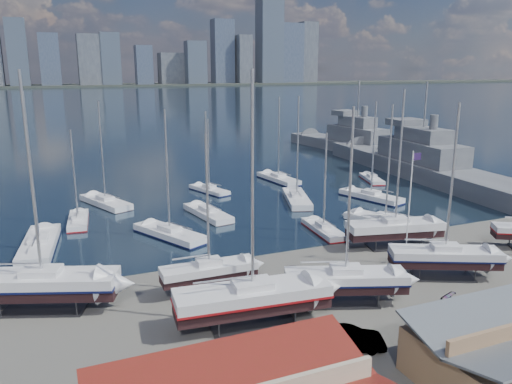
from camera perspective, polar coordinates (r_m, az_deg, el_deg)
name	(u,v)px	position (r m, az deg, el deg)	size (l,w,h in m)	color
ground	(365,283)	(47.35, 12.41, -10.08)	(1400.00, 1400.00, 0.00)	#605E59
water	(86,100)	(346.50, -18.88, 9.96)	(1400.00, 600.00, 0.40)	#1B3140
far_shore	(66,86)	(605.82, -20.85, 11.28)	(1400.00, 80.00, 2.20)	#2D332D
skyline	(56,50)	(599.38, -21.91, 14.82)	(639.14, 43.80, 107.69)	#475166
sailboat_cradle_0	(43,284)	(44.06, -23.19, -9.64)	(12.28, 7.30, 18.95)	#2D2D33
sailboat_cradle_1	(253,298)	(38.37, -0.39, -11.98)	(12.17, 4.46, 18.99)	#2D2D33
sailboat_cradle_2	(209,270)	(43.98, -5.39, -8.92)	(8.41, 2.45, 13.85)	#2D2D33
sailboat_cradle_3	(346,280)	(42.34, 10.22, -9.85)	(10.38, 6.15, 16.21)	#2D2D33
sailboat_cradle_4	(395,228)	(56.46, 15.59, -4.01)	(10.84, 5.13, 16.98)	#2D2D33
sailboat_cradle_5	(445,256)	(49.77, 20.77, -6.90)	(10.27, 6.86, 16.20)	#2D2D33
sailboat_moored_0	(40,247)	(58.95, -23.48, -5.77)	(4.74, 12.11, 17.63)	black
sailboat_moored_1	(78,221)	(66.89, -19.65, -3.16)	(3.18, 8.49, 12.39)	black
sailboat_moored_2	(106,203)	(74.36, -16.80, -1.26)	(6.50, 10.58, 15.48)	black
sailboat_moored_3	(170,235)	(58.71, -9.81, -4.87)	(7.11, 10.55, 15.44)	black
sailboat_moored_4	(208,214)	(66.24, -5.53, -2.54)	(4.26, 9.90, 14.47)	black
sailboat_moored_5	(209,191)	(79.14, -5.36, 0.17)	(4.78, 8.40, 12.12)	black
sailboat_moored_6	(323,230)	(60.13, 7.72, -4.33)	(3.06, 8.53, 12.50)	black
sailboat_moored_7	(297,200)	(73.30, 4.67, -0.91)	(6.22, 11.03, 16.06)	black
sailboat_moored_8	(278,180)	(86.61, 2.57, 1.41)	(4.12, 10.43, 15.17)	black
sailboat_moored_9	(385,223)	(64.35, 14.55, -3.43)	(6.86, 10.63, 15.62)	black
sailboat_moored_10	(371,197)	(76.48, 12.99, -0.62)	(5.84, 10.51, 15.14)	black
sailboat_moored_11	(372,179)	(89.15, 13.08, 1.42)	(4.44, 8.18, 11.78)	black
naval_ship_east	(420,167)	(95.16, 18.26, 2.69)	(11.79, 52.43, 18.68)	slate
naval_ship_west	(356,146)	(118.84, 11.36, 5.22)	(12.54, 44.53, 17.96)	slate
car_a	(281,356)	(34.20, 2.91, -18.23)	(1.86, 4.63, 1.58)	gray
car_b	(350,339)	(36.52, 10.66, -16.21)	(1.69, 4.84, 1.60)	gray
car_c	(484,324)	(41.59, 24.66, -13.50)	(2.39, 5.18, 1.44)	gray
car_d	(478,314)	(42.71, 24.07, -12.63)	(2.17, 5.33, 1.55)	gray
flagpole	(410,201)	(50.60, 17.21, -0.96)	(1.01, 0.12, 11.44)	white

